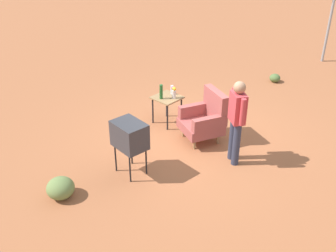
{
  "coord_description": "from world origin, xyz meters",
  "views": [
    {
      "loc": [
        4.45,
        -5.53,
        4.28
      ],
      "look_at": [
        -0.03,
        -0.8,
        0.65
      ],
      "focal_mm": 42.28,
      "sensor_mm": 36.0,
      "label": 1
    }
  ],
  "objects_px": {
    "person_standing": "(237,118)",
    "bottle_wine_green": "(161,92)",
    "flower_vase": "(174,92)",
    "side_table": "(167,101)",
    "armchair": "(205,118)",
    "bottle_short_clear": "(172,90)",
    "tv_on_stand": "(130,135)",
    "road_sign": "(331,17)"
  },
  "relations": [
    {
      "from": "tv_on_stand",
      "to": "road_sign",
      "type": "distance_m",
      "value": 8.15
    },
    {
      "from": "person_standing",
      "to": "road_sign",
      "type": "height_order",
      "value": "road_sign"
    },
    {
      "from": "armchair",
      "to": "bottle_wine_green",
      "type": "height_order",
      "value": "armchair"
    },
    {
      "from": "side_table",
      "to": "bottle_wine_green",
      "type": "height_order",
      "value": "bottle_wine_green"
    },
    {
      "from": "side_table",
      "to": "person_standing",
      "type": "distance_m",
      "value": 2.03
    },
    {
      "from": "road_sign",
      "to": "flower_vase",
      "type": "relative_size",
      "value": 9.21
    },
    {
      "from": "tv_on_stand",
      "to": "bottle_short_clear",
      "type": "xyz_separation_m",
      "value": [
        -0.86,
        2.02,
        -0.04
      ]
    },
    {
      "from": "armchair",
      "to": "road_sign",
      "type": "bearing_deg",
      "value": 92.73
    },
    {
      "from": "armchair",
      "to": "tv_on_stand",
      "type": "distance_m",
      "value": 1.89
    },
    {
      "from": "tv_on_stand",
      "to": "road_sign",
      "type": "xyz_separation_m",
      "value": [
        -0.08,
        8.13,
        0.6
      ]
    },
    {
      "from": "person_standing",
      "to": "bottle_short_clear",
      "type": "xyz_separation_m",
      "value": [
        -2.0,
        0.43,
        -0.2
      ]
    },
    {
      "from": "bottle_short_clear",
      "to": "flower_vase",
      "type": "relative_size",
      "value": 0.75
    },
    {
      "from": "road_sign",
      "to": "bottle_short_clear",
      "type": "distance_m",
      "value": 6.2
    },
    {
      "from": "person_standing",
      "to": "flower_vase",
      "type": "relative_size",
      "value": 6.19
    },
    {
      "from": "road_sign",
      "to": "flower_vase",
      "type": "distance_m",
      "value": 6.3
    },
    {
      "from": "bottle_wine_green",
      "to": "tv_on_stand",
      "type": "bearing_deg",
      "value": -62.56
    },
    {
      "from": "armchair",
      "to": "person_standing",
      "type": "relative_size",
      "value": 0.65
    },
    {
      "from": "side_table",
      "to": "person_standing",
      "type": "relative_size",
      "value": 0.39
    },
    {
      "from": "flower_vase",
      "to": "road_sign",
      "type": "bearing_deg",
      "value": 84.39
    },
    {
      "from": "armchair",
      "to": "bottle_short_clear",
      "type": "height_order",
      "value": "armchair"
    },
    {
      "from": "armchair",
      "to": "tv_on_stand",
      "type": "bearing_deg",
      "value": -96.86
    },
    {
      "from": "person_standing",
      "to": "bottle_wine_green",
      "type": "height_order",
      "value": "person_standing"
    },
    {
      "from": "person_standing",
      "to": "flower_vase",
      "type": "height_order",
      "value": "person_standing"
    },
    {
      "from": "armchair",
      "to": "bottle_wine_green",
      "type": "bearing_deg",
      "value": -171.11
    },
    {
      "from": "road_sign",
      "to": "flower_vase",
      "type": "bearing_deg",
      "value": -95.61
    },
    {
      "from": "armchair",
      "to": "side_table",
      "type": "relative_size",
      "value": 1.66
    },
    {
      "from": "person_standing",
      "to": "side_table",
      "type": "bearing_deg",
      "value": 173.03
    },
    {
      "from": "person_standing",
      "to": "bottle_wine_green",
      "type": "bearing_deg",
      "value": 177.26
    },
    {
      "from": "armchair",
      "to": "side_table",
      "type": "height_order",
      "value": "armchair"
    },
    {
      "from": "side_table",
      "to": "flower_vase",
      "type": "relative_size",
      "value": 2.4
    },
    {
      "from": "tv_on_stand",
      "to": "bottle_wine_green",
      "type": "relative_size",
      "value": 3.22
    },
    {
      "from": "person_standing",
      "to": "road_sign",
      "type": "relative_size",
      "value": 0.67
    },
    {
      "from": "armchair",
      "to": "side_table",
      "type": "xyz_separation_m",
      "value": [
        -1.06,
        -0.03,
        0.04
      ]
    },
    {
      "from": "side_table",
      "to": "road_sign",
      "type": "height_order",
      "value": "road_sign"
    },
    {
      "from": "armchair",
      "to": "road_sign",
      "type": "xyz_separation_m",
      "value": [
        -0.3,
        6.27,
        0.88
      ]
    },
    {
      "from": "bottle_short_clear",
      "to": "side_table",
      "type": "bearing_deg",
      "value": -81.6
    },
    {
      "from": "side_table",
      "to": "bottle_wine_green",
      "type": "relative_size",
      "value": 1.99
    },
    {
      "from": "flower_vase",
      "to": "tv_on_stand",
      "type": "bearing_deg",
      "value": -69.9
    },
    {
      "from": "armchair",
      "to": "road_sign",
      "type": "height_order",
      "value": "road_sign"
    },
    {
      "from": "tv_on_stand",
      "to": "person_standing",
      "type": "relative_size",
      "value": 0.63
    },
    {
      "from": "road_sign",
      "to": "bottle_wine_green",
      "type": "height_order",
      "value": "road_sign"
    },
    {
      "from": "person_standing",
      "to": "bottle_short_clear",
      "type": "height_order",
      "value": "person_standing"
    }
  ]
}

